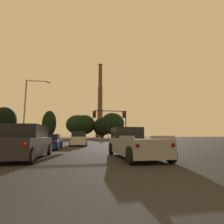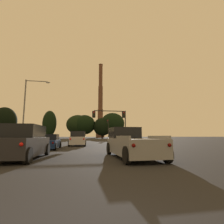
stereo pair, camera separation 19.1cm
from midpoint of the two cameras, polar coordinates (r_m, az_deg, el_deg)
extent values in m
cube|color=gray|center=(10.34, 7.02, -11.04)|extent=(2.16, 5.46, 0.88)
cube|color=black|center=(12.00, 4.30, -6.80)|extent=(1.89, 1.85, 0.72)
cube|color=gray|center=(8.72, 3.94, -8.26)|extent=(0.17, 2.43, 0.16)
cube|color=gray|center=(9.39, 15.18, -7.98)|extent=(0.17, 2.43, 0.16)
cylinder|color=black|center=(12.24, -0.74, -11.81)|extent=(0.24, 0.81, 0.80)
cylinder|color=black|center=(12.75, 8.13, -11.58)|extent=(0.24, 0.81, 0.80)
cylinder|color=black|center=(7.97, 5.30, -13.90)|extent=(0.24, 0.81, 0.80)
cylinder|color=black|center=(8.73, 18.05, -13.03)|extent=(0.24, 0.81, 0.80)
sphere|color=#500705|center=(7.49, 7.61, -10.78)|extent=(0.17, 0.17, 0.17)
sphere|color=#500705|center=(8.17, 18.73, -10.19)|extent=(0.17, 0.17, 0.17)
cube|color=navy|center=(18.07, -19.92, -9.67)|extent=(1.87, 4.63, 0.70)
cube|color=black|center=(18.29, -19.71, -7.69)|extent=(1.66, 2.23, 0.55)
cylinder|color=black|center=(20.10, -21.59, -9.95)|extent=(0.23, 0.64, 0.64)
cylinder|color=black|center=(19.85, -16.52, -10.21)|extent=(0.23, 0.64, 0.64)
cylinder|color=black|center=(16.39, -24.11, -10.42)|extent=(0.23, 0.64, 0.64)
cylinder|color=black|center=(16.08, -17.90, -10.78)|extent=(0.23, 0.64, 0.64)
sphere|color=#500705|center=(15.93, -23.82, -9.23)|extent=(0.17, 0.17, 0.17)
sphere|color=#500705|center=(15.67, -18.62, -9.52)|extent=(0.17, 0.17, 0.17)
cube|color=silver|center=(23.52, -10.99, -9.08)|extent=(2.03, 4.84, 0.95)
cube|color=black|center=(23.64, -10.92, -7.07)|extent=(1.84, 2.84, 0.70)
cylinder|color=black|center=(25.51, -12.95, -9.60)|extent=(0.24, 0.76, 0.76)
cylinder|color=black|center=(25.44, -8.67, -9.72)|extent=(0.24, 0.76, 0.76)
cylinder|color=black|center=(21.68, -13.75, -9.92)|extent=(0.24, 0.76, 0.76)
cylinder|color=black|center=(21.59, -8.70, -10.06)|extent=(0.24, 0.76, 0.76)
sphere|color=red|center=(21.15, -13.39, -8.60)|extent=(0.17, 0.17, 0.17)
sphere|color=red|center=(21.08, -9.12, -8.71)|extent=(0.17, 0.17, 0.17)
cube|color=#232328|center=(10.94, -27.04, -9.95)|extent=(2.02, 4.84, 0.95)
cube|color=black|center=(11.04, -26.58, -5.66)|extent=(1.84, 2.84, 0.70)
cylinder|color=black|center=(13.08, -28.39, -10.72)|extent=(0.24, 0.76, 0.76)
cylinder|color=black|center=(12.58, -20.16, -11.33)|extent=(0.24, 0.76, 0.76)
cylinder|color=black|center=(8.85, -25.28, -12.73)|extent=(0.24, 0.76, 0.76)
sphere|color=red|center=(8.39, -27.11, -9.41)|extent=(0.17, 0.17, 0.17)
cylinder|color=black|center=(31.94, 4.37, -4.81)|extent=(0.18, 0.18, 5.85)
cylinder|color=black|center=(31.92, 4.42, -9.98)|extent=(0.40, 0.40, 0.10)
cube|color=#282828|center=(32.07, 3.83, -0.78)|extent=(0.34, 0.34, 1.04)
cube|color=black|center=(32.25, 3.75, -0.82)|extent=(0.58, 0.03, 1.25)
sphere|color=red|center=(31.93, 3.90, -0.17)|extent=(0.22, 0.22, 0.22)
sphere|color=#352604|center=(31.89, 3.90, -0.74)|extent=(0.22, 0.22, 0.22)
sphere|color=black|center=(31.85, 3.91, -1.32)|extent=(0.22, 0.22, 0.22)
cylinder|color=black|center=(31.65, -0.73, 0.34)|extent=(5.74, 0.14, 0.14)
sphere|color=black|center=(32.22, 4.32, 0.21)|extent=(0.18, 0.18, 0.18)
cube|color=#282828|center=(31.25, -5.94, -0.70)|extent=(0.34, 0.34, 1.04)
cube|color=black|center=(31.43, -5.96, -0.74)|extent=(0.58, 0.03, 1.25)
sphere|color=red|center=(31.10, -5.91, -0.07)|extent=(0.22, 0.22, 0.22)
sphere|color=#352604|center=(31.06, -5.92, -0.66)|extent=(0.22, 0.22, 0.22)
sphere|color=black|center=(31.02, -5.93, -1.25)|extent=(0.22, 0.22, 0.22)
cylinder|color=black|center=(57.76, -1.30, -5.73)|extent=(0.18, 0.18, 6.77)
cylinder|color=black|center=(57.73, -1.31, -9.04)|extent=(0.40, 0.40, 0.10)
cube|color=#282828|center=(57.88, -1.57, -3.04)|extent=(0.34, 0.34, 1.04)
cube|color=black|center=(58.06, -1.60, -3.06)|extent=(0.58, 0.03, 1.25)
sphere|color=red|center=(57.72, -1.55, -2.71)|extent=(0.22, 0.22, 0.22)
sphere|color=#352604|center=(57.70, -1.55, -3.03)|extent=(0.22, 0.22, 0.22)
sphere|color=black|center=(57.67, -1.55, -3.35)|extent=(0.22, 0.22, 0.22)
cylinder|color=slate|center=(29.33, -26.84, 0.22)|extent=(0.20, 0.20, 9.86)
cylinder|color=slate|center=(29.88, -23.26, 9.27)|extent=(3.24, 0.12, 0.12)
sphere|color=slate|center=(30.30, -26.28, 9.21)|extent=(0.20, 0.20, 0.20)
ellipsoid|color=silver|center=(29.50, -20.18, 9.08)|extent=(0.64, 0.36, 0.26)
cylinder|color=#523427|center=(143.48, -4.05, -7.59)|extent=(6.92, 6.92, 3.74)
cylinder|color=brown|center=(144.00, -4.01, -2.95)|extent=(4.33, 4.33, 19.56)
cylinder|color=brown|center=(146.96, -3.94, 4.67)|extent=(3.72, 3.72, 19.56)
cylinder|color=brown|center=(152.40, -3.87, 11.87)|extent=(3.12, 3.12, 19.56)
cylinder|color=brown|center=(155.83, -3.83, 15.13)|extent=(3.49, 3.49, 0.70)
cylinder|color=black|center=(96.10, -11.28, -7.40)|extent=(1.24, 1.24, 3.52)
ellipsoid|color=black|center=(96.30, -11.19, -4.04)|extent=(12.40, 11.16, 10.36)
cylinder|color=black|center=(94.13, -9.13, -7.48)|extent=(1.13, 1.13, 3.39)
ellipsoid|color=black|center=(94.32, -9.06, -4.11)|extent=(11.25, 10.13, 10.30)
cylinder|color=black|center=(97.01, -20.06, -7.32)|extent=(0.71, 0.71, 2.72)
ellipsoid|color=black|center=(97.23, -19.88, -3.54)|extent=(7.14, 6.43, 13.49)
cylinder|color=black|center=(106.64, -32.19, -6.45)|extent=(1.24, 1.24, 3.28)
ellipsoid|color=black|center=(106.91, -31.91, -2.59)|extent=(12.41, 11.17, 14.87)
cylinder|color=black|center=(94.77, 0.05, -7.53)|extent=(1.29, 1.29, 3.56)
ellipsoid|color=black|center=(95.01, 0.05, -3.82)|extent=(12.90, 11.61, 11.67)
cylinder|color=black|center=(93.16, -3.30, -7.81)|extent=(0.96, 0.96, 2.58)
ellipsoid|color=black|center=(93.29, -3.27, -4.83)|extent=(9.58, 8.63, 9.52)
camera|label=1|loc=(0.10, -90.09, 0.01)|focal=28.00mm
camera|label=2|loc=(0.10, 89.91, -0.01)|focal=28.00mm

